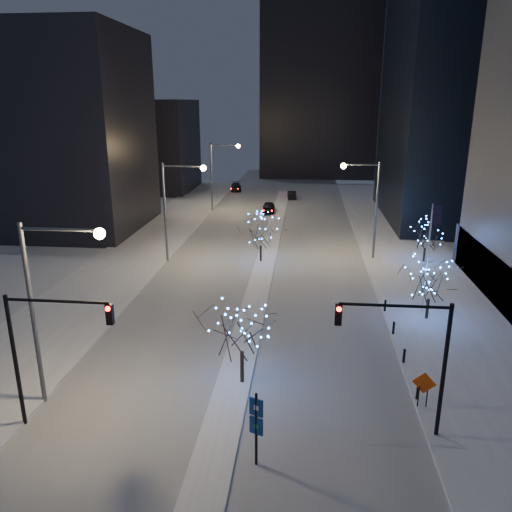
# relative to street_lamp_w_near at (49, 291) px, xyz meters

# --- Properties ---
(ground) EXTENTS (160.00, 160.00, 0.00)m
(ground) POSITION_rel_street_lamp_w_near_xyz_m (8.94, -2.00, -6.50)
(ground) COLOR white
(ground) RESTS_ON ground
(road) EXTENTS (20.00, 130.00, 0.02)m
(road) POSITION_rel_street_lamp_w_near_xyz_m (8.94, 33.00, -6.49)
(road) COLOR #B4BAC4
(road) RESTS_ON ground
(median) EXTENTS (2.00, 80.00, 0.15)m
(median) POSITION_rel_street_lamp_w_near_xyz_m (8.94, 28.00, -6.42)
(median) COLOR white
(median) RESTS_ON ground
(east_sidewalk) EXTENTS (10.00, 90.00, 0.15)m
(east_sidewalk) POSITION_rel_street_lamp_w_near_xyz_m (23.94, 18.00, -6.42)
(east_sidewalk) COLOR white
(east_sidewalk) RESTS_ON ground
(west_sidewalk) EXTENTS (8.00, 90.00, 0.15)m
(west_sidewalk) POSITION_rel_street_lamp_w_near_xyz_m (-5.06, 18.00, -6.42)
(west_sidewalk) COLOR white
(west_sidewalk) RESTS_ON ground
(filler_west_near) EXTENTS (22.00, 18.00, 24.00)m
(filler_west_near) POSITION_rel_street_lamp_w_near_xyz_m (-19.06, 38.00, 5.50)
(filler_west_near) COLOR black
(filler_west_near) RESTS_ON ground
(filler_west_far) EXTENTS (18.00, 16.00, 16.00)m
(filler_west_far) POSITION_rel_street_lamp_w_near_xyz_m (-17.06, 68.00, 1.50)
(filler_west_far) COLOR black
(filler_west_far) RESTS_ON ground
(horizon_block) EXTENTS (24.00, 14.00, 42.00)m
(horizon_block) POSITION_rel_street_lamp_w_near_xyz_m (14.94, 90.00, 14.50)
(horizon_block) COLOR black
(horizon_block) RESTS_ON ground
(street_lamp_w_near) EXTENTS (4.40, 0.56, 10.00)m
(street_lamp_w_near) POSITION_rel_street_lamp_w_near_xyz_m (0.00, 0.00, 0.00)
(street_lamp_w_near) COLOR #595E66
(street_lamp_w_near) RESTS_ON ground
(street_lamp_w_mid) EXTENTS (4.40, 0.56, 10.00)m
(street_lamp_w_mid) POSITION_rel_street_lamp_w_near_xyz_m (0.00, 25.00, 0.00)
(street_lamp_w_mid) COLOR #595E66
(street_lamp_w_mid) RESTS_ON ground
(street_lamp_w_far) EXTENTS (4.40, 0.56, 10.00)m
(street_lamp_w_far) POSITION_rel_street_lamp_w_near_xyz_m (0.00, 50.00, 0.00)
(street_lamp_w_far) COLOR #595E66
(street_lamp_w_far) RESTS_ON ground
(street_lamp_east) EXTENTS (3.90, 0.56, 10.00)m
(street_lamp_east) POSITION_rel_street_lamp_w_near_xyz_m (19.02, 28.00, -0.05)
(street_lamp_east) COLOR #595E66
(street_lamp_east) RESTS_ON ground
(traffic_signal_west) EXTENTS (5.26, 0.43, 7.00)m
(traffic_signal_west) POSITION_rel_street_lamp_w_near_xyz_m (0.50, -2.00, -1.74)
(traffic_signal_west) COLOR black
(traffic_signal_west) RESTS_ON ground
(traffic_signal_east) EXTENTS (5.26, 0.43, 7.00)m
(traffic_signal_east) POSITION_rel_street_lamp_w_near_xyz_m (17.88, -1.00, -1.74)
(traffic_signal_east) COLOR black
(traffic_signal_east) RESTS_ON ground
(flagpoles) EXTENTS (1.35, 2.60, 8.00)m
(flagpoles) POSITION_rel_street_lamp_w_near_xyz_m (22.30, 15.25, -1.70)
(flagpoles) COLOR silver
(flagpoles) RESTS_ON east_sidewalk
(bollards) EXTENTS (0.16, 12.16, 0.90)m
(bollards) POSITION_rel_street_lamp_w_near_xyz_m (19.14, 8.00, -5.90)
(bollards) COLOR black
(bollards) RESTS_ON east_sidewalk
(car_near) EXTENTS (1.98, 4.51, 1.51)m
(car_near) POSITION_rel_street_lamp_w_near_xyz_m (7.44, 49.56, -5.74)
(car_near) COLOR black
(car_near) RESTS_ON ground
(car_mid) EXTENTS (1.67, 4.05, 1.30)m
(car_mid) POSITION_rel_street_lamp_w_near_xyz_m (10.44, 61.25, -5.85)
(car_mid) COLOR black
(car_mid) RESTS_ON ground
(car_far) EXTENTS (2.59, 4.98, 1.38)m
(car_far) POSITION_rel_street_lamp_w_near_xyz_m (0.03, 67.83, -5.81)
(car_far) COLOR black
(car_far) RESTS_ON ground
(holiday_tree_median_near) EXTENTS (4.19, 4.19, 5.22)m
(holiday_tree_median_near) POSITION_rel_street_lamp_w_near_xyz_m (9.44, 2.80, -2.93)
(holiday_tree_median_near) COLOR black
(holiday_tree_median_near) RESTS_ON median
(holiday_tree_median_far) EXTENTS (4.36, 4.36, 4.86)m
(holiday_tree_median_far) POSITION_rel_street_lamp_w_near_xyz_m (8.44, 25.70, -3.26)
(holiday_tree_median_far) COLOR black
(holiday_tree_median_far) RESTS_ON median
(holiday_tree_plaza_near) EXTENTS (4.99, 4.99, 4.76)m
(holiday_tree_plaza_near) POSITION_rel_street_lamp_w_near_xyz_m (22.05, 12.94, -3.36)
(holiday_tree_plaza_near) COLOR black
(holiday_tree_plaza_near) RESTS_ON east_sidewalk
(holiday_tree_plaza_far) EXTENTS (4.90, 4.90, 4.46)m
(holiday_tree_plaza_far) POSITION_rel_street_lamp_w_near_xyz_m (24.89, 27.16, -3.56)
(holiday_tree_plaza_far) COLOR black
(holiday_tree_plaza_far) RESTS_ON east_sidewalk
(wayfinding_sign) EXTENTS (0.63, 0.33, 3.65)m
(wayfinding_sign) POSITION_rel_street_lamp_w_near_xyz_m (10.91, -3.81, -4.26)
(wayfinding_sign) COLOR black
(wayfinding_sign) RESTS_ON ground
(construction_sign) EXTENTS (1.21, 0.35, 2.04)m
(construction_sign) POSITION_rel_street_lamp_w_near_xyz_m (19.24, 1.29, -5.12)
(construction_sign) COLOR black
(construction_sign) RESTS_ON east_sidewalk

